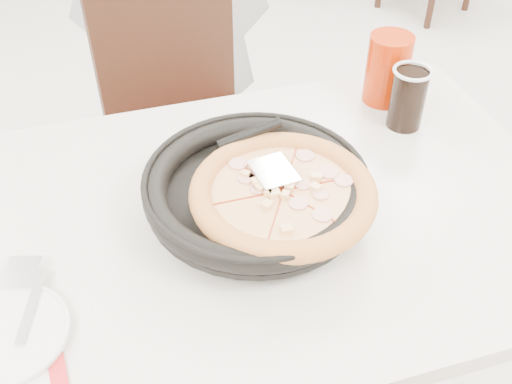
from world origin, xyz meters
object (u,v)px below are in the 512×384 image
object	(u,v)px
chair_far	(194,140)
cola_glass	(407,100)
pizza	(283,200)
side_plate	(5,336)
red_cup	(388,69)
main_table	(256,330)
pizza_pan	(256,195)

from	to	relation	value
chair_far	cola_glass	xyz separation A→B (m)	(0.39, -0.45, 0.34)
pizza	side_plate	world-z (taller)	pizza
pizza	cola_glass	world-z (taller)	cola_glass
cola_glass	side_plate	bearing A→B (deg)	-158.04
side_plate	red_cup	size ratio (longest dim) A/B	1.20
cola_glass	red_cup	distance (m)	0.11
main_table	red_cup	bearing A→B (deg)	35.26
side_plate	red_cup	xyz separation A→B (m)	(0.84, 0.45, 0.07)
main_table	cola_glass	distance (m)	0.62
pizza_pan	red_cup	size ratio (longest dim) A/B	2.48
chair_far	red_cup	size ratio (longest dim) A/B	5.94
pizza	red_cup	distance (m)	0.49
pizza_pan	cola_glass	xyz separation A→B (m)	(0.39, 0.18, 0.02)
pizza_pan	pizza	size ratio (longest dim) A/B	1.34
side_plate	red_cup	distance (m)	0.96
side_plate	cola_glass	distance (m)	0.91
main_table	cola_glass	size ratio (longest dim) A/B	9.23
side_plate	main_table	bearing A→B (deg)	20.39
main_table	pizza	xyz separation A→B (m)	(0.04, -0.05, 0.44)
pizza_pan	side_plate	size ratio (longest dim) A/B	2.07
pizza	side_plate	size ratio (longest dim) A/B	1.54
pizza_pan	main_table	bearing A→B (deg)	81.00
pizza	side_plate	distance (m)	0.50
chair_far	red_cup	bearing A→B (deg)	129.80
chair_far	pizza_pan	bearing A→B (deg)	80.34
chair_far	pizza_pan	world-z (taller)	chair_far
pizza	main_table	bearing A→B (deg)	125.48
pizza	side_plate	xyz separation A→B (m)	(-0.48, -0.12, -0.05)
chair_far	pizza	world-z (taller)	chair_far
main_table	red_cup	world-z (taller)	red_cup
main_table	side_plate	bearing A→B (deg)	-159.61
pizza_pan	pizza	xyz separation A→B (m)	(0.04, -0.04, 0.02)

